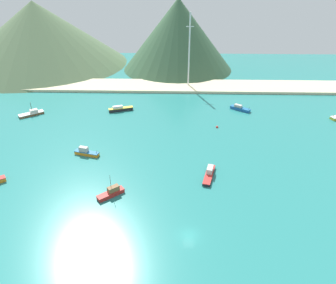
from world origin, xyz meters
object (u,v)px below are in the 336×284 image
Objects in this scene: fishing_boat_0 at (32,113)px; fishing_boat_3 at (86,152)px; radio_tower at (189,51)px; fishing_boat_10 at (120,109)px; fishing_boat_2 at (111,192)px; fishing_boat_5 at (209,174)px; fishing_boat_6 at (240,108)px; buoy_1 at (217,127)px.

fishing_boat_0 is 1.13× the size of fishing_boat_3.
fishing_boat_10 is at bearing -133.74° from radio_tower.
fishing_boat_2 is 0.85× the size of fishing_boat_3.
fishing_boat_0 is 36.34m from fishing_boat_10.
fishing_boat_5 reaches higher than fishing_boat_6.
fishing_boat_0 is 76.07m from buoy_1.
fishing_boat_6 is at bearing 52.69° from fishing_boat_2.
fishing_boat_2 is at bearing -83.21° from fishing_boat_10.
fishing_boat_2 is at bearing -49.93° from fishing_boat_0.
fishing_boat_0 is at bearing 172.90° from buoy_1.
fishing_boat_3 is 35.94m from fishing_boat_10.
fishing_boat_0 is 0.93× the size of fishing_boat_5.
buoy_1 is at bearing -20.29° from fishing_boat_10.
fishing_boat_0 is 1.33× the size of fishing_boat_2.
fishing_boat_6 is (17.30, 48.65, -0.05)m from fishing_boat_5.
fishing_boat_5 is at bearing -109.58° from fishing_boat_6.
buoy_1 is (75.48, -9.40, -0.58)m from fishing_boat_0.
radio_tower is (-9.83, 45.64, 18.04)m from buoy_1.
fishing_boat_10 is (35.96, 5.21, 0.16)m from fishing_boat_0.
fishing_boat_3 is at bearing 120.81° from fishing_boat_2.
fishing_boat_6 is 0.81× the size of fishing_boat_10.
fishing_boat_10 reaches higher than fishing_boat_6.
fishing_boat_3 reaches higher than fishing_boat_6.
radio_tower reaches higher than fishing_boat_0.
radio_tower reaches higher than fishing_boat_6.
fishing_boat_5 is at bearing -15.35° from fishing_boat_3.
fishing_boat_2 reaches higher than fishing_boat_6.
radio_tower reaches higher than buoy_1.
fishing_boat_10 is (-6.65, 55.87, -0.04)m from fishing_boat_2.
fishing_boat_2 is 52.76m from buoy_1.
fishing_boat_10 is 0.29× the size of radio_tower.
fishing_boat_0 is at bearing -151.10° from radio_tower.
radio_tower reaches higher than fishing_boat_3.
radio_tower is (65.65, 36.24, 17.46)m from fishing_boat_0.
fishing_boat_0 is at bearing -171.75° from fishing_boat_10.
fishing_boat_0 is at bearing 130.07° from fishing_boat_2.
fishing_boat_3 is at bearing -44.84° from fishing_boat_0.
fishing_boat_3 is at bearing -98.78° from fishing_boat_10.
fishing_boat_5 is (27.08, 9.59, -0.10)m from fishing_boat_2.
radio_tower is at bearing 28.90° from fishing_boat_0.
fishing_boat_0 reaches higher than fishing_boat_10.
fishing_boat_3 is 8.63× the size of buoy_1.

